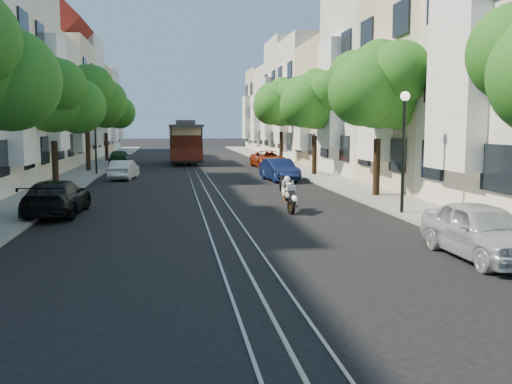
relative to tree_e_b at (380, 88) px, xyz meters
name	(u,v)px	position (x,y,z in m)	size (l,w,h in m)	color
ground	(194,168)	(-7.26, 19.02, -4.73)	(200.00, 200.00, 0.00)	black
sidewalk_east	(289,166)	(-0.01, 19.02, -4.67)	(2.50, 80.00, 0.12)	gray
sidewalk_west	(94,168)	(-14.51, 19.02, -4.67)	(2.50, 80.00, 0.12)	gray
rail_left	(186,168)	(-7.81, 19.02, -4.72)	(0.06, 80.00, 0.02)	gray
rail_slot	(194,168)	(-7.26, 19.02, -4.72)	(0.06, 80.00, 0.02)	gray
rail_right	(201,168)	(-6.71, 19.02, -4.72)	(0.06, 80.00, 0.02)	gray
lane_line	(194,168)	(-7.26, 19.02, -4.73)	(0.08, 80.00, 0.01)	tan
townhouses_east	(349,99)	(4.61, 18.94, 0.45)	(7.75, 72.00, 12.00)	beige
townhouses_west	(24,98)	(-19.13, 18.94, 0.35)	(7.75, 72.00, 11.76)	silver
tree_e_b	(380,88)	(0.00, 0.00, 0.00)	(4.93, 4.08, 6.68)	black
tree_e_c	(316,102)	(0.00, 11.00, -0.13)	(4.84, 3.99, 6.52)	black
tree_e_d	(282,104)	(0.00, 22.00, 0.13)	(5.01, 4.16, 6.85)	black
tree_w_b	(54,99)	(-14.40, 5.00, -0.34)	(4.72, 3.87, 6.27)	black
tree_w_c	(87,96)	(-14.40, 16.00, 0.34)	(5.13, 4.28, 7.09)	black
tree_w_d	(106,108)	(-14.40, 27.00, -0.13)	(4.84, 3.99, 6.52)	black
lamp_east	(404,134)	(-0.96, -4.98, -1.89)	(0.32, 0.32, 4.16)	black
lamp_west	(95,130)	(-13.56, 13.02, -1.89)	(0.32, 0.32, 4.16)	black
sportbike_rider	(288,192)	(-4.72, -3.60, -3.99)	(0.50, 1.75, 1.35)	black
cable_car	(185,140)	(-7.76, 23.99, -2.81)	(2.68, 8.47, 3.25)	black
parked_car_e_near	(482,231)	(-1.66, -11.37, -4.07)	(1.58, 3.92, 1.33)	#B2B9BE
parked_car_e_mid	(279,170)	(-2.86, 7.93, -4.10)	(1.35, 3.87, 1.27)	#0B1438
parked_car_e_far	(269,159)	(-1.70, 18.45, -4.10)	(2.10, 4.56, 1.27)	#972B0D
parked_car_w_near	(57,198)	(-12.86, -3.09, -4.11)	(1.75, 4.30, 1.25)	black
parked_car_w_mid	(124,170)	(-11.66, 10.32, -4.17)	(1.20, 3.43, 1.13)	silver
parked_car_w_far	(120,158)	(-12.86, 21.41, -4.08)	(1.53, 3.81, 1.30)	#143317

